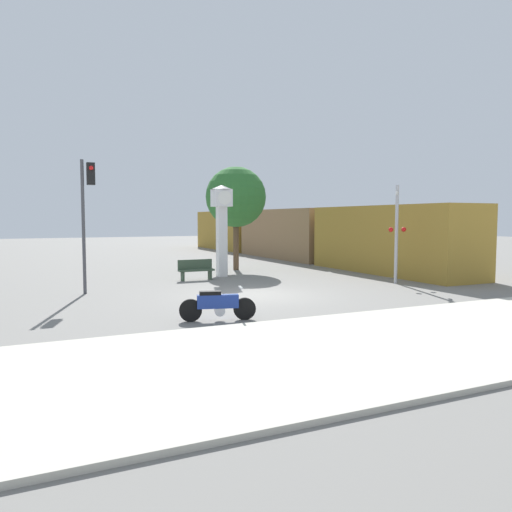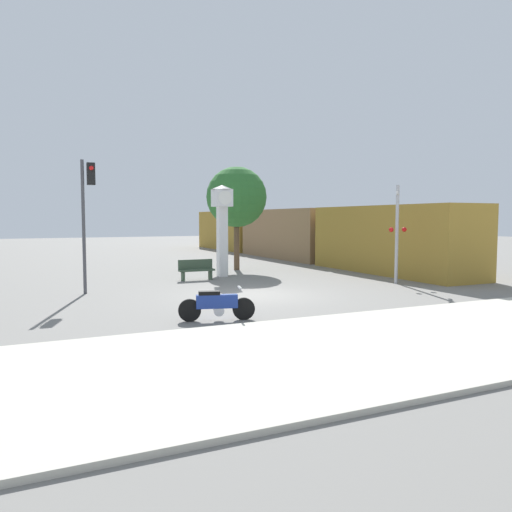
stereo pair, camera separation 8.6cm
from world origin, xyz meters
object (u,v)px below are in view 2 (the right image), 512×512
(railroad_crossing_signal, at_px, (397,230))
(street_tree, at_px, (237,197))
(bench, at_px, (196,269))
(traffic_light, at_px, (87,203))
(motorcycle, at_px, (217,305))
(clock_tower, at_px, (222,216))
(freight_train, at_px, (290,234))

(railroad_crossing_signal, distance_m, street_tree, 9.13)
(street_tree, relative_size, bench, 3.45)
(street_tree, bearing_deg, traffic_light, -145.94)
(motorcycle, bearing_deg, clock_tower, 83.79)
(clock_tower, distance_m, traffic_light, 7.15)
(motorcycle, bearing_deg, traffic_light, 126.83)
(traffic_light, relative_size, street_tree, 0.89)
(traffic_light, bearing_deg, bench, 24.65)
(railroad_crossing_signal, xyz_separation_m, street_tree, (-4.01, 8.04, 1.62))
(freight_train, distance_m, railroad_crossing_signal, 14.39)
(clock_tower, height_order, railroad_crossing_signal, clock_tower)
(traffic_light, bearing_deg, motorcycle, -68.81)
(freight_train, bearing_deg, motorcycle, -123.82)
(motorcycle, bearing_deg, street_tree, 80.67)
(clock_tower, bearing_deg, freight_train, 45.78)
(traffic_light, xyz_separation_m, railroad_crossing_signal, (12.22, -2.48, -1.06))
(traffic_light, height_order, railroad_crossing_signal, traffic_light)
(motorcycle, relative_size, railroad_crossing_signal, 0.49)
(motorcycle, bearing_deg, railroad_crossing_signal, 38.70)
(motorcycle, height_order, street_tree, street_tree)
(clock_tower, xyz_separation_m, street_tree, (1.78, 2.48, 1.02))
(street_tree, bearing_deg, clock_tower, -125.68)
(clock_tower, relative_size, freight_train, 0.14)
(clock_tower, relative_size, street_tree, 0.79)
(freight_train, relative_size, traffic_light, 6.50)
(traffic_light, relative_size, bench, 3.05)
(clock_tower, distance_m, freight_train, 12.04)
(freight_train, xyz_separation_m, bench, (-9.94, -9.44, -1.21))
(freight_train, bearing_deg, clock_tower, -134.22)
(railroad_crossing_signal, bearing_deg, bench, 147.38)
(railroad_crossing_signal, xyz_separation_m, bench, (-7.36, 4.71, -1.78))
(street_tree, bearing_deg, railroad_crossing_signal, -63.50)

